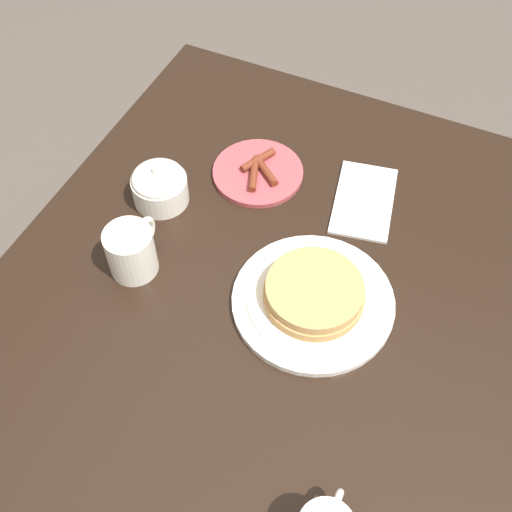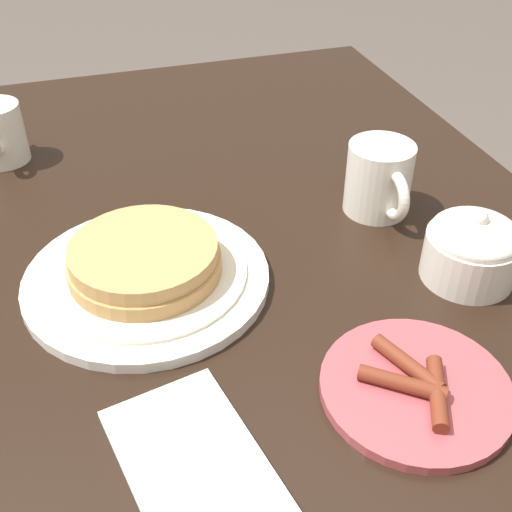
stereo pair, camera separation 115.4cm
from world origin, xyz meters
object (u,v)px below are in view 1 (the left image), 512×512
Objects in this scene: pancake_plate at (314,297)px; coffee_mug at (132,250)px; napkin at (364,201)px; side_plate_bacon at (258,172)px; sugar_bowl at (159,185)px.

coffee_mug is (-0.05, 0.29, 0.03)m from pancake_plate.
pancake_plate reaches higher than napkin.
side_plate_bacon is 0.20m from napkin.
pancake_plate reaches higher than side_plate_bacon.
pancake_plate is 0.24m from napkin.
pancake_plate is 0.30m from coffee_mug.
coffee_mug is (-0.27, 0.10, 0.04)m from side_plate_bacon.
sugar_bowl is 0.52× the size of napkin.
side_plate_bacon is 0.19m from sugar_bowl.
sugar_bowl is (0.09, 0.33, 0.02)m from pancake_plate.
side_plate_bacon is at bearing 41.85° from pancake_plate.
side_plate_bacon is at bearing -45.68° from sugar_bowl.
sugar_bowl reaches higher than side_plate_bacon.
coffee_mug is 1.11× the size of sugar_bowl.
coffee_mug is 0.42m from napkin.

